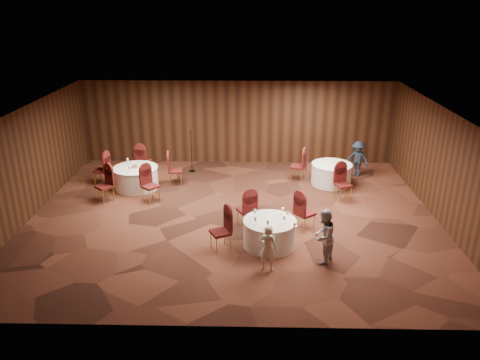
{
  "coord_description": "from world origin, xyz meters",
  "views": [
    {
      "loc": [
        0.49,
        -12.59,
        6.12
      ],
      "look_at": [
        0.2,
        0.2,
        1.1
      ],
      "focal_mm": 35.0,
      "sensor_mm": 36.0,
      "label": 1
    }
  ],
  "objects_px": {
    "woman_b": "(323,236)",
    "table_main": "(269,233)",
    "table_left": "(136,178)",
    "woman_a": "(268,248)",
    "man_c": "(358,159)",
    "mic_stand": "(192,160)",
    "table_right": "(331,174)"
  },
  "relations": [
    {
      "from": "table_left",
      "to": "man_c",
      "type": "xyz_separation_m",
      "value": [
        7.79,
        1.35,
        0.28
      ]
    },
    {
      "from": "table_main",
      "to": "woman_a",
      "type": "xyz_separation_m",
      "value": [
        -0.09,
        -1.16,
        0.21
      ]
    },
    {
      "from": "mic_stand",
      "to": "table_right",
      "type": "bearing_deg",
      "value": -13.07
    },
    {
      "from": "table_left",
      "to": "man_c",
      "type": "distance_m",
      "value": 7.91
    },
    {
      "from": "table_left",
      "to": "man_c",
      "type": "height_order",
      "value": "man_c"
    },
    {
      "from": "table_main",
      "to": "man_c",
      "type": "bearing_deg",
      "value": 57.38
    },
    {
      "from": "mic_stand",
      "to": "woman_a",
      "type": "height_order",
      "value": "mic_stand"
    },
    {
      "from": "table_left",
      "to": "mic_stand",
      "type": "distance_m",
      "value": 2.39
    },
    {
      "from": "table_main",
      "to": "woman_b",
      "type": "height_order",
      "value": "woman_b"
    },
    {
      "from": "table_right",
      "to": "mic_stand",
      "type": "distance_m",
      "value": 5.15
    },
    {
      "from": "table_main",
      "to": "woman_a",
      "type": "height_order",
      "value": "woman_a"
    },
    {
      "from": "man_c",
      "to": "mic_stand",
      "type": "bearing_deg",
      "value": -151.0
    },
    {
      "from": "table_main",
      "to": "table_right",
      "type": "xyz_separation_m",
      "value": [
        2.31,
        4.43,
        0.0
      ]
    },
    {
      "from": "table_right",
      "to": "woman_b",
      "type": "height_order",
      "value": "woman_b"
    },
    {
      "from": "woman_a",
      "to": "man_c",
      "type": "relative_size",
      "value": 0.9
    },
    {
      "from": "table_right",
      "to": "man_c",
      "type": "distance_m",
      "value": 1.38
    },
    {
      "from": "woman_b",
      "to": "table_main",
      "type": "bearing_deg",
      "value": -90.63
    },
    {
      "from": "table_right",
      "to": "woman_a",
      "type": "relative_size",
      "value": 1.19
    },
    {
      "from": "table_left",
      "to": "table_right",
      "type": "height_order",
      "value": "same"
    },
    {
      "from": "table_left",
      "to": "woman_a",
      "type": "height_order",
      "value": "woman_a"
    },
    {
      "from": "mic_stand",
      "to": "man_c",
      "type": "relative_size",
      "value": 1.2
    },
    {
      "from": "woman_b",
      "to": "man_c",
      "type": "distance_m",
      "value": 6.38
    },
    {
      "from": "table_main",
      "to": "table_right",
      "type": "bearing_deg",
      "value": 62.45
    },
    {
      "from": "man_c",
      "to": "woman_b",
      "type": "bearing_deg",
      "value": -77.12
    },
    {
      "from": "woman_b",
      "to": "man_c",
      "type": "height_order",
      "value": "woman_b"
    },
    {
      "from": "table_right",
      "to": "table_main",
      "type": "bearing_deg",
      "value": -117.55
    },
    {
      "from": "table_main",
      "to": "mic_stand",
      "type": "bearing_deg",
      "value": 115.8
    },
    {
      "from": "mic_stand",
      "to": "woman_b",
      "type": "bearing_deg",
      "value": -57.93
    },
    {
      "from": "mic_stand",
      "to": "woman_a",
      "type": "xyz_separation_m",
      "value": [
        2.61,
        -6.75,
        0.13
      ]
    },
    {
      "from": "table_left",
      "to": "mic_stand",
      "type": "height_order",
      "value": "mic_stand"
    },
    {
      "from": "mic_stand",
      "to": "table_left",
      "type": "bearing_deg",
      "value": -135.7
    },
    {
      "from": "table_main",
      "to": "woman_b",
      "type": "xyz_separation_m",
      "value": [
        1.28,
        -0.76,
        0.33
      ]
    }
  ]
}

